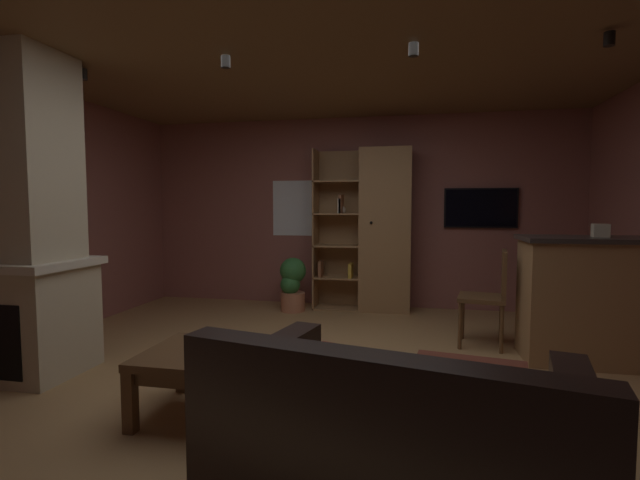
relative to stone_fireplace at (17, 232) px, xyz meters
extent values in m
cube|color=#A37A4C|center=(2.28, 0.27, -1.14)|extent=(5.67, 5.54, 0.02)
cube|color=#8E544C|center=(2.28, 3.07, 0.12)|extent=(5.79, 0.06, 2.50)
cube|color=brown|center=(2.28, 0.27, 1.38)|extent=(5.67, 5.54, 0.02)
cube|color=white|center=(1.53, 3.03, 0.18)|extent=(0.79, 0.01, 0.75)
cube|color=#BCAD8E|center=(0.00, 0.01, -0.70)|extent=(0.93, 0.68, 0.85)
cube|color=#BCAD8E|center=(0.00, 0.01, 0.55)|extent=(0.79, 0.58, 1.65)
cube|color=beige|center=(0.00, 0.01, -0.25)|extent=(1.01, 0.76, 0.06)
cube|color=#997047|center=(2.69, 2.79, -0.10)|extent=(0.64, 0.38, 2.06)
cube|color=#997047|center=(2.08, 2.97, -0.10)|extent=(0.59, 0.02, 2.06)
cube|color=#997047|center=(1.79, 2.79, -0.10)|extent=(0.02, 0.38, 2.06)
sphere|color=black|center=(2.53, 2.58, 0.00)|extent=(0.04, 0.04, 0.04)
cube|color=#997047|center=(2.08, 2.79, -1.12)|extent=(0.59, 0.38, 0.02)
cube|color=#997047|center=(2.08, 2.79, -0.72)|extent=(0.59, 0.38, 0.02)
cube|color=#997047|center=(2.08, 2.79, -0.30)|extent=(0.59, 0.38, 0.02)
cube|color=#997047|center=(2.08, 2.79, 0.11)|extent=(0.59, 0.38, 0.02)
cube|color=#997047|center=(2.08, 2.79, 0.52)|extent=(0.59, 0.38, 0.02)
cube|color=gold|center=(2.26, 2.73, -0.62)|extent=(0.04, 0.23, 0.18)
cube|color=brown|center=(1.88, 2.73, -0.60)|extent=(0.04, 0.23, 0.20)
cube|color=beige|center=(2.13, 2.73, 0.21)|extent=(0.04, 0.23, 0.18)
cube|color=brown|center=(2.14, 2.73, 0.23)|extent=(0.03, 0.23, 0.23)
sphere|color=beige|center=(2.14, 2.79, 0.16)|extent=(0.10, 0.10, 0.10)
cube|color=#997047|center=(4.67, 1.18, -0.61)|extent=(1.36, 0.55, 1.03)
cube|color=#2D2826|center=(4.67, 1.18, -0.08)|extent=(1.42, 0.61, 0.04)
cube|color=#BFB299|center=(4.57, 1.18, 0.00)|extent=(0.13, 0.13, 0.11)
cube|color=black|center=(2.99, -1.15, -0.92)|extent=(1.61, 1.24, 0.42)
cube|color=black|center=(2.91, -1.54, -0.50)|extent=(1.43, 0.45, 0.42)
cube|color=black|center=(2.36, -1.01, -0.79)|extent=(0.35, 0.96, 0.67)
cube|color=brown|center=(2.72, -1.35, -0.57)|extent=(0.45, 0.33, 0.40)
cube|color=#AD3D2D|center=(2.79, -1.13, -0.59)|extent=(0.41, 0.28, 0.36)
cube|color=brown|center=(3.26, -1.19, -0.60)|extent=(0.44, 0.24, 0.42)
cube|color=brown|center=(3.11, -1.36, -0.59)|extent=(0.41, 0.14, 0.40)
cube|color=brown|center=(1.74, -0.39, -0.73)|extent=(0.70, 0.69, 0.05)
cube|color=brown|center=(1.74, -0.39, -0.80)|extent=(0.63, 0.62, 0.08)
cube|color=brown|center=(1.43, -0.69, -0.94)|extent=(0.07, 0.07, 0.37)
cube|color=brown|center=(2.05, -0.69, -0.94)|extent=(0.07, 0.07, 0.37)
cube|color=brown|center=(1.43, -0.08, -0.94)|extent=(0.07, 0.07, 0.37)
cube|color=brown|center=(2.05, -0.08, -0.94)|extent=(0.07, 0.07, 0.37)
cube|color=brown|center=(1.71, -0.33, -0.70)|extent=(0.15, 0.13, 0.02)
cube|color=black|center=(1.71, -0.34, -0.68)|extent=(0.11, 0.10, 0.02)
cube|color=brown|center=(3.68, 1.48, -0.67)|extent=(0.48, 0.48, 0.04)
cube|color=brown|center=(3.87, 1.44, -0.43)|extent=(0.11, 0.40, 0.44)
cylinder|color=brown|center=(3.54, 1.68, -0.90)|extent=(0.04, 0.04, 0.46)
cylinder|color=brown|center=(3.48, 1.33, -0.90)|extent=(0.04, 0.04, 0.46)
cylinder|color=brown|center=(3.89, 1.62, -0.90)|extent=(0.04, 0.04, 0.46)
cylinder|color=brown|center=(3.83, 1.27, -0.90)|extent=(0.04, 0.04, 0.46)
cylinder|color=#B77051|center=(1.55, 2.52, -1.01)|extent=(0.31, 0.31, 0.24)
sphere|color=#2D6B33|center=(1.52, 2.50, -0.79)|extent=(0.25, 0.25, 0.25)
sphere|color=#2D6B33|center=(1.54, 2.56, -0.62)|extent=(0.33, 0.33, 0.33)
cube|color=black|center=(3.87, 3.01, 0.18)|extent=(0.89, 0.05, 0.50)
cube|color=black|center=(3.87, 2.98, 0.18)|extent=(0.85, 0.01, 0.46)
cylinder|color=black|center=(0.31, 0.42, 1.30)|extent=(0.07, 0.07, 0.09)
cylinder|color=black|center=(1.61, 0.34, 1.30)|extent=(0.07, 0.07, 0.09)
cylinder|color=black|center=(3.02, 0.35, 1.30)|extent=(0.07, 0.07, 0.09)
cylinder|color=black|center=(4.29, 0.41, 1.30)|extent=(0.07, 0.07, 0.09)
camera|label=1|loc=(3.03, -3.00, 0.20)|focal=25.49mm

